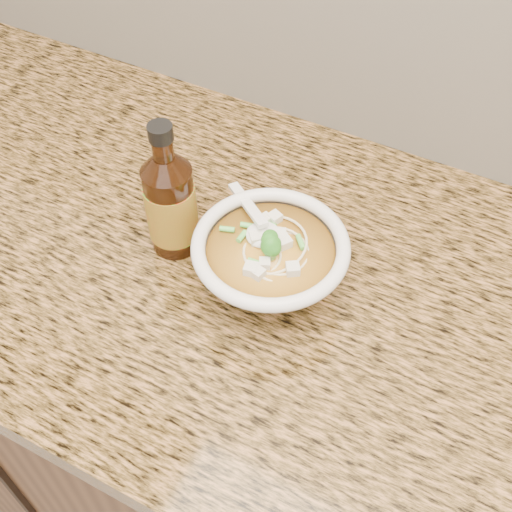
% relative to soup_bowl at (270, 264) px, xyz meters
% --- Properties ---
extents(cabinet, '(4.00, 0.65, 0.86)m').
position_rel_soup_bowl_xyz_m(cabinet, '(0.18, 0.03, -0.52)').
color(cabinet, '#321C0F').
rests_on(cabinet, ground).
extents(counter_slab, '(4.00, 0.68, 0.04)m').
position_rel_soup_bowl_xyz_m(counter_slab, '(0.18, 0.03, -0.07)').
color(counter_slab, '#A56D3C').
rests_on(counter_slab, cabinet).
extents(soup_bowl, '(0.20, 0.19, 0.11)m').
position_rel_soup_bowl_xyz_m(soup_bowl, '(0.00, 0.00, 0.00)').
color(soup_bowl, white).
rests_on(soup_bowl, counter_slab).
extents(hot_sauce_bottle, '(0.08, 0.08, 0.20)m').
position_rel_soup_bowl_xyz_m(hot_sauce_bottle, '(-0.15, 0.01, 0.03)').
color(hot_sauce_bottle, '#3A1A08').
rests_on(hot_sauce_bottle, counter_slab).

